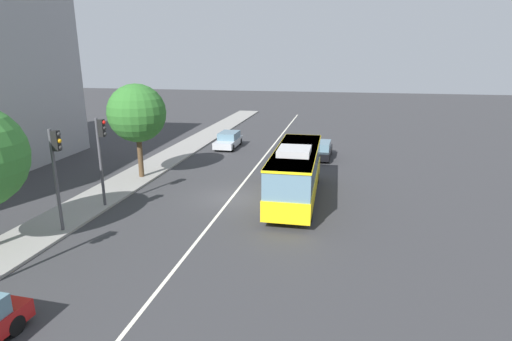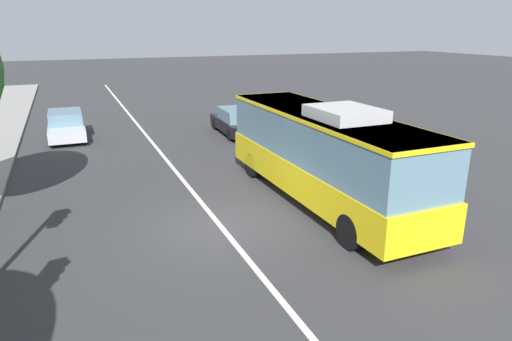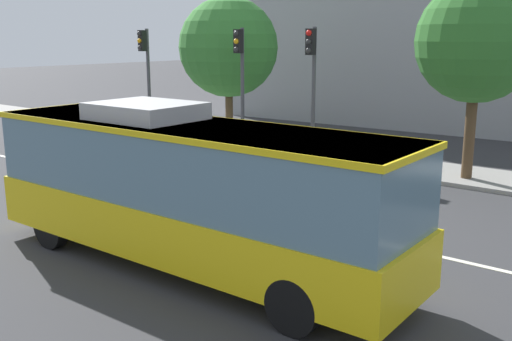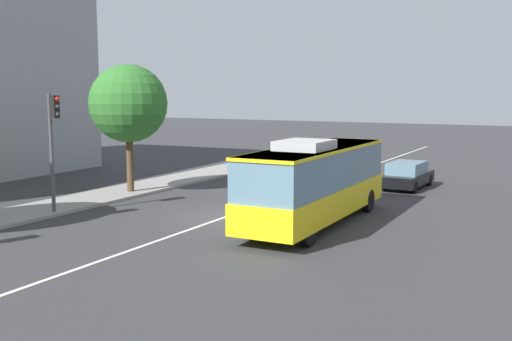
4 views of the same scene
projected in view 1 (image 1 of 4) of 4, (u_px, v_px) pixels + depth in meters
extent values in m
plane|color=#333335|center=(232.00, 198.00, 25.15)|extent=(160.00, 160.00, 0.00)
cube|color=gray|center=(115.00, 189.00, 26.69)|extent=(80.00, 3.04, 0.14)
cube|color=silver|center=(232.00, 198.00, 25.15)|extent=(76.00, 0.16, 0.01)
cube|color=yellow|center=(295.00, 184.00, 24.74)|extent=(10.02, 2.60, 1.10)
cube|color=slate|center=(296.00, 162.00, 24.38)|extent=(9.82, 2.52, 1.58)
cube|color=yellow|center=(296.00, 151.00, 24.18)|extent=(9.92, 2.57, 0.12)
cube|color=#B2B2B2|center=(294.00, 151.00, 22.98)|extent=(2.22, 1.82, 0.36)
cylinder|color=black|center=(285.00, 175.00, 28.28)|extent=(1.00, 0.31, 1.00)
cylinder|color=black|center=(316.00, 177.00, 27.87)|extent=(1.00, 0.31, 1.00)
cylinder|color=black|center=(268.00, 210.00, 21.86)|extent=(1.00, 0.31, 1.00)
cylinder|color=black|center=(309.00, 212.00, 21.45)|extent=(1.00, 0.31, 1.00)
cube|color=black|center=(320.00, 152.00, 34.98)|extent=(4.57, 1.97, 0.60)
cube|color=slate|center=(320.00, 145.00, 34.58)|extent=(2.58, 1.75, 0.64)
cylinder|color=black|center=(313.00, 150.00, 36.63)|extent=(0.65, 0.24, 0.64)
cylinder|color=black|center=(331.00, 151.00, 36.25)|extent=(0.65, 0.24, 0.64)
cylinder|color=black|center=(309.00, 158.00, 33.82)|extent=(0.65, 0.24, 0.64)
cylinder|color=black|center=(328.00, 159.00, 33.45)|extent=(0.65, 0.24, 0.64)
cylinder|color=black|center=(15.00, 325.00, 12.73)|extent=(0.65, 0.24, 0.64)
cube|color=#B7BABF|center=(228.00, 142.00, 38.95)|extent=(4.50, 1.80, 0.60)
cube|color=slate|center=(229.00, 135.00, 39.02)|extent=(2.52, 1.66, 0.64)
cylinder|color=black|center=(232.00, 148.00, 37.43)|extent=(0.64, 0.22, 0.64)
cylinder|color=black|center=(216.00, 147.00, 37.75)|extent=(0.64, 0.22, 0.64)
cylinder|color=black|center=(240.00, 141.00, 40.26)|extent=(0.64, 0.22, 0.64)
cylinder|color=black|center=(225.00, 141.00, 40.58)|extent=(0.64, 0.22, 0.64)
cylinder|color=#47474C|center=(101.00, 164.00, 22.91)|extent=(0.16, 0.16, 5.20)
cube|color=black|center=(102.00, 128.00, 22.32)|extent=(0.33, 0.30, 0.96)
sphere|color=red|center=(104.00, 122.00, 22.21)|extent=(0.22, 0.22, 0.22)
sphere|color=#2D2D2D|center=(104.00, 128.00, 22.29)|extent=(0.22, 0.22, 0.22)
sphere|color=#2D2D2D|center=(105.00, 134.00, 22.38)|extent=(0.22, 0.22, 0.22)
cylinder|color=#47474C|center=(56.00, 182.00, 19.55)|extent=(0.16, 0.16, 5.20)
cube|color=black|center=(56.00, 141.00, 18.96)|extent=(0.34, 0.31, 0.96)
sphere|color=#2D2D2D|center=(58.00, 134.00, 18.86)|extent=(0.22, 0.22, 0.22)
sphere|color=#F9A514|center=(59.00, 141.00, 18.94)|extent=(0.22, 0.22, 0.22)
sphere|color=#2D2D2D|center=(60.00, 148.00, 19.03)|extent=(0.22, 0.22, 0.22)
cylinder|color=#4C3823|center=(140.00, 157.00, 28.78)|extent=(0.36, 0.36, 3.19)
sphere|color=#2D6B28|center=(137.00, 113.00, 27.95)|extent=(4.00, 4.00, 4.00)
cube|color=slate|center=(16.00, 124.00, 39.55)|extent=(0.69, 13.56, 1.50)
cube|color=slate|center=(11.00, 88.00, 38.63)|extent=(0.69, 13.56, 1.50)
cube|color=slate|center=(5.00, 51.00, 37.71)|extent=(0.69, 13.56, 1.50)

